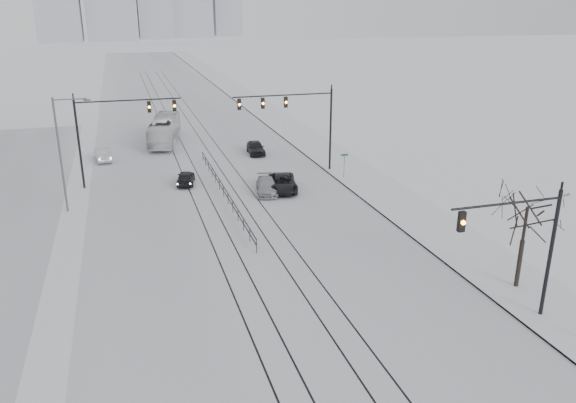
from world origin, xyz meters
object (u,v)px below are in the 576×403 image
object	(u,v)px
sedan_nb_front	(283,183)
sedan_sb_inner	(186,178)
sedan_sb_outer	(103,154)
bare_tree	(526,216)
sedan_nb_right	(267,186)
box_truck	(165,130)
traffic_mast_near	(526,240)
sedan_nb_far	(256,148)

from	to	relation	value
sedan_nb_front	sedan_sb_inner	bearing A→B (deg)	163.01
sedan_sb_inner	sedan_sb_outer	bearing A→B (deg)	-44.63
bare_tree	sedan_sb_outer	world-z (taller)	bare_tree
sedan_nb_right	box_truck	xyz separation A→B (m)	(-6.82, 21.43, 0.93)
sedan_sb_inner	box_truck	bearing A→B (deg)	-77.59
sedan_sb_outer	bare_tree	bearing A→B (deg)	115.08
sedan_nb_right	box_truck	size ratio (longest dim) A/B	0.39
traffic_mast_near	sedan_nb_far	world-z (taller)	traffic_mast_near
bare_tree	sedan_nb_front	size ratio (longest dim) A/B	1.22
bare_tree	box_truck	world-z (taller)	bare_tree
traffic_mast_near	sedan_sb_outer	distance (m)	44.54
bare_tree	sedan_nb_front	xyz separation A→B (m)	(-7.89, 21.20, -3.79)
bare_tree	sedan_nb_right	bearing A→B (deg)	114.27
bare_tree	sedan_nb_front	world-z (taller)	bare_tree
traffic_mast_near	bare_tree	world-z (taller)	traffic_mast_near
sedan_nb_right	sedan_nb_far	bearing A→B (deg)	91.24
bare_tree	box_truck	distance (m)	45.44
sedan_nb_right	sedan_nb_front	bearing A→B (deg)	21.70
sedan_sb_outer	box_truck	distance (m)	9.31
box_truck	sedan_sb_outer	bearing A→B (deg)	52.97
sedan_nb_far	box_truck	xyz separation A→B (m)	(-9.06, 8.02, 0.85)
bare_tree	sedan_nb_far	bearing A→B (deg)	101.83
sedan_nb_far	sedan_sb_outer	bearing A→B (deg)	177.57
bare_tree	sedan_nb_far	xyz separation A→B (m)	(-7.19, 34.32, -3.78)
sedan_sb_inner	sedan_nb_front	size ratio (longest dim) A/B	0.74
sedan_nb_front	sedan_sb_outer	bearing A→B (deg)	146.55
traffic_mast_near	sedan_sb_inner	bearing A→B (deg)	115.31
sedan_sb_outer	sedan_sb_inner	bearing A→B (deg)	116.71
sedan_sb_outer	sedan_nb_far	bearing A→B (deg)	165.73
traffic_mast_near	box_truck	bearing A→B (deg)	106.97
traffic_mast_near	sedan_nb_right	size ratio (longest dim) A/B	1.61
sedan_nb_far	box_truck	size ratio (longest dim) A/B	0.37
sedan_nb_front	sedan_nb_far	size ratio (longest dim) A/B	1.20
bare_tree	sedan_sb_inner	size ratio (longest dim) A/B	1.64
sedan_nb_right	sedan_sb_inner	bearing A→B (deg)	155.58
traffic_mast_near	sedan_nb_right	bearing A→B (deg)	106.35
bare_tree	sedan_sb_outer	distance (m)	43.16
sedan_nb_front	box_truck	xyz separation A→B (m)	(-8.36, 21.13, 0.86)
sedan_sb_inner	sedan_nb_far	distance (m)	12.42
sedan_nb_front	sedan_nb_far	bearing A→B (deg)	97.89
sedan_sb_inner	sedan_nb_right	size ratio (longest dim) A/B	0.86
sedan_nb_right	traffic_mast_near	bearing A→B (deg)	-62.94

